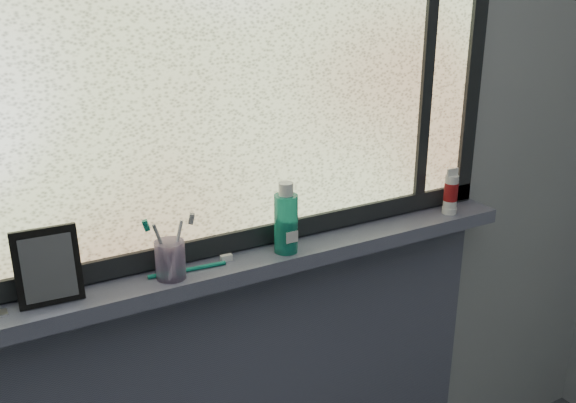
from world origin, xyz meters
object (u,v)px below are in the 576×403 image
at_px(vanity_mirror, 48,266).
at_px(toothbrush_cup, 170,260).
at_px(mouthwash_bottle, 286,218).
at_px(cream_tube, 451,190).

bearing_deg(vanity_mirror, toothbrush_cup, -0.37).
bearing_deg(toothbrush_cup, vanity_mirror, 176.17).
distance_m(vanity_mirror, mouthwash_bottle, 0.57).
distance_m(mouthwash_bottle, cream_tube, 0.55).
bearing_deg(vanity_mirror, cream_tube, 2.46).
bearing_deg(cream_tube, mouthwash_bottle, 179.99).
height_order(vanity_mirror, toothbrush_cup, vanity_mirror).
xyz_separation_m(toothbrush_cup, cream_tube, (0.86, -0.00, 0.03)).
bearing_deg(toothbrush_cup, mouthwash_bottle, -0.37).
relative_size(toothbrush_cup, mouthwash_bottle, 0.60).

